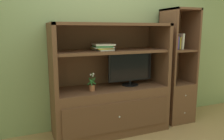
{
  "coord_description": "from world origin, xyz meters",
  "views": [
    {
      "loc": [
        -1.1,
        -2.37,
        1.44
      ],
      "look_at": [
        0.0,
        0.35,
        0.9
      ],
      "focal_mm": 35.48,
      "sensor_mm": 36.0,
      "label": 1
    }
  ],
  "objects_px": {
    "potted_plant": "(92,86)",
    "magazine_stack": "(103,47)",
    "upright_book_row": "(175,42)",
    "bookshelf_tall": "(176,85)",
    "tv_monitor": "(130,68)",
    "media_console": "(111,98)"
  },
  "relations": [
    {
      "from": "potted_plant",
      "to": "magazine_stack",
      "type": "bearing_deg",
      "value": 24.9
    },
    {
      "from": "upright_book_row",
      "to": "bookshelf_tall",
      "type": "bearing_deg",
      "value": 8.77
    },
    {
      "from": "tv_monitor",
      "to": "potted_plant",
      "type": "height_order",
      "value": "tv_monitor"
    },
    {
      "from": "media_console",
      "to": "tv_monitor",
      "type": "xyz_separation_m",
      "value": [
        0.3,
        -0.01,
        0.4
      ]
    },
    {
      "from": "tv_monitor",
      "to": "bookshelf_tall",
      "type": "height_order",
      "value": "bookshelf_tall"
    },
    {
      "from": "media_console",
      "to": "upright_book_row",
      "type": "height_order",
      "value": "media_console"
    },
    {
      "from": "tv_monitor",
      "to": "upright_book_row",
      "type": "height_order",
      "value": "upright_book_row"
    },
    {
      "from": "media_console",
      "to": "upright_book_row",
      "type": "xyz_separation_m",
      "value": [
        1.06,
        -0.01,
        0.77
      ]
    },
    {
      "from": "potted_plant",
      "to": "magazine_stack",
      "type": "height_order",
      "value": "magazine_stack"
    },
    {
      "from": "magazine_stack",
      "to": "upright_book_row",
      "type": "relative_size",
      "value": 1.34
    },
    {
      "from": "bookshelf_tall",
      "to": "upright_book_row",
      "type": "relative_size",
      "value": 6.57
    },
    {
      "from": "magazine_stack",
      "to": "upright_book_row",
      "type": "height_order",
      "value": "upright_book_row"
    },
    {
      "from": "tv_monitor",
      "to": "potted_plant",
      "type": "bearing_deg",
      "value": -172.58
    },
    {
      "from": "potted_plant",
      "to": "upright_book_row",
      "type": "xyz_separation_m",
      "value": [
        1.35,
        0.08,
        0.54
      ]
    },
    {
      "from": "tv_monitor",
      "to": "potted_plant",
      "type": "distance_m",
      "value": 0.62
    },
    {
      "from": "media_console",
      "to": "bookshelf_tall",
      "type": "bearing_deg",
      "value": 0.22
    },
    {
      "from": "potted_plant",
      "to": "bookshelf_tall",
      "type": "relative_size",
      "value": 0.14
    },
    {
      "from": "upright_book_row",
      "to": "tv_monitor",
      "type": "bearing_deg",
      "value": -179.66
    },
    {
      "from": "tv_monitor",
      "to": "magazine_stack",
      "type": "relative_size",
      "value": 1.86
    },
    {
      "from": "potted_plant",
      "to": "bookshelf_tall",
      "type": "xyz_separation_m",
      "value": [
        1.41,
        0.09,
        -0.14
      ]
    },
    {
      "from": "media_console",
      "to": "bookshelf_tall",
      "type": "distance_m",
      "value": 1.12
    },
    {
      "from": "media_console",
      "to": "potted_plant",
      "type": "xyz_separation_m",
      "value": [
        -0.29,
        -0.09,
        0.23
      ]
    }
  ]
}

